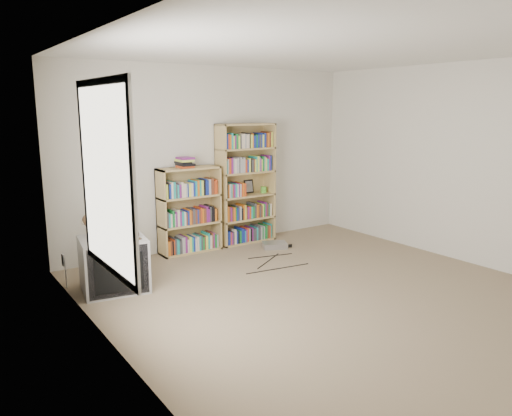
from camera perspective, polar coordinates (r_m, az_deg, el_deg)
floor at (r=5.35m, az=8.71°, el=-9.99°), size 4.50×5.00×0.01m
wall_back at (r=7.04m, az=-5.04°, el=5.74°), size 4.50×0.02×2.50m
wall_left at (r=3.86m, az=-15.92°, el=0.68°), size 0.02×5.00×2.50m
wall_right at (r=6.77m, az=23.15°, el=4.65°), size 0.02×5.00×2.50m
ceiling at (r=5.02m, az=9.60°, el=17.67°), size 4.50×5.00×0.02m
window at (r=4.03m, az=-16.79°, el=3.23°), size 0.02×1.22×1.52m
crt_tv at (r=5.62m, az=-15.97°, el=-6.16°), size 0.75×0.69×0.58m
cat at (r=5.52m, az=-15.93°, el=-2.45°), size 0.59×0.54×0.49m
bookcase_tall at (r=7.21m, az=-1.24°, el=2.48°), size 0.86×0.30×1.72m
bookcase_short at (r=6.82m, az=-7.68°, el=-0.62°), size 0.84×0.30×1.16m
book_stack at (r=6.66m, az=-8.22°, el=5.17°), size 0.20×0.26×0.14m
green_mug at (r=7.38m, az=0.82°, el=2.12°), size 0.08×0.08×0.09m
framed_print at (r=7.35m, az=-0.85°, el=2.49°), size 0.15×0.05×0.20m
dvd_player at (r=7.05m, az=2.15°, el=-4.26°), size 0.40×0.35×0.08m
wall_outlet at (r=5.81m, az=-21.19°, el=-5.57°), size 0.01×0.08×0.13m
floor_cables at (r=6.47m, az=3.21°, el=-6.01°), size 1.20×0.70×0.01m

